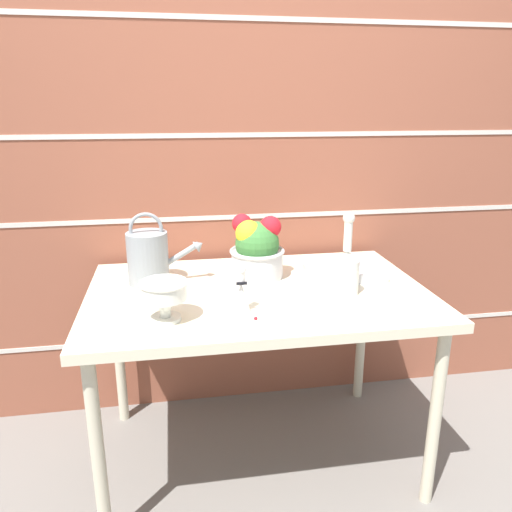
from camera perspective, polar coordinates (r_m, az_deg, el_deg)
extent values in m
plane|color=slate|center=(2.26, 0.19, -21.68)|extent=(12.00, 12.00, 0.00)
cube|color=brown|center=(2.27, -1.94, 9.17)|extent=(3.60, 0.08, 2.20)
cube|color=beige|center=(2.45, -1.63, -8.85)|extent=(3.53, 0.00, 0.02)
cube|color=beige|center=(2.26, -1.75, 4.50)|extent=(3.53, 0.00, 0.02)
cube|color=beige|center=(2.21, -1.84, 13.66)|extent=(3.53, 0.00, 0.02)
cube|color=beige|center=(2.23, -1.96, 25.56)|extent=(3.53, 0.00, 0.02)
cube|color=beige|center=(1.89, 0.21, -4.37)|extent=(1.26, 0.82, 0.04)
cylinder|color=beige|center=(1.76, -17.61, -20.89)|extent=(0.04, 0.04, 0.70)
cylinder|color=beige|center=(1.95, 19.77, -17.06)|extent=(0.04, 0.04, 0.70)
cylinder|color=beige|center=(2.35, -15.43, -10.35)|extent=(0.04, 0.04, 0.70)
cylinder|color=beige|center=(2.50, 11.97, -8.44)|extent=(0.04, 0.04, 0.70)
cylinder|color=gray|center=(1.96, -12.25, -0.24)|extent=(0.16, 0.16, 0.20)
cylinder|color=gray|center=(1.96, -8.44, 0.24)|extent=(0.14, 0.02, 0.09)
cone|color=gray|center=(1.95, -6.50, 1.26)|extent=(0.05, 0.05, 0.06)
torus|color=gray|center=(1.93, -12.47, 3.04)|extent=(0.13, 0.01, 0.13)
cylinder|color=silver|center=(1.65, -10.29, -7.01)|extent=(0.10, 0.10, 0.01)
cylinder|color=silver|center=(1.64, -10.36, -5.82)|extent=(0.04, 0.04, 0.06)
sphere|color=silver|center=(1.64, -10.37, -5.72)|extent=(0.04, 0.04, 0.04)
cylinder|color=silver|center=(1.62, -10.47, -3.93)|extent=(0.15, 0.15, 0.05)
torus|color=silver|center=(1.61, -10.52, -3.04)|extent=(0.16, 0.16, 0.01)
cylinder|color=#BCBCC1|center=(2.00, 0.13, -0.90)|extent=(0.21, 0.21, 0.11)
torus|color=#BCBCC1|center=(1.99, 0.13, 0.58)|extent=(0.22, 0.22, 0.01)
sphere|color=#387033|center=(1.98, 0.13, 1.44)|extent=(0.18, 0.18, 0.18)
sphere|color=yellow|center=(1.95, -0.86, 2.62)|extent=(0.10, 0.10, 0.10)
sphere|color=red|center=(1.97, -1.62, 3.73)|extent=(0.08, 0.08, 0.08)
sphere|color=red|center=(1.96, 1.65, 3.35)|extent=(0.09, 0.09, 0.09)
cylinder|color=silver|center=(1.85, 10.21, -2.34)|extent=(0.10, 0.10, 0.13)
cone|color=silver|center=(1.83, 10.35, 0.08)|extent=(0.10, 0.10, 0.03)
cylinder|color=silver|center=(1.81, 10.46, 2.21)|extent=(0.03, 0.03, 0.11)
sphere|color=silver|center=(1.79, 10.58, 4.30)|extent=(0.04, 0.04, 0.04)
cone|color=white|center=(1.67, -1.72, -4.66)|extent=(0.06, 0.06, 0.11)
cylinder|color=white|center=(1.64, -1.74, -2.23)|extent=(0.03, 0.03, 0.04)
sphere|color=white|center=(1.63, -1.75, -1.60)|extent=(0.04, 0.04, 0.04)
cube|color=black|center=(1.63, -1.65, -3.15)|extent=(0.04, 0.01, 0.01)
cube|color=#B7B7BC|center=(2.04, 10.04, -2.27)|extent=(0.29, 0.18, 0.01)
cube|color=#B7B7BC|center=(1.96, 10.93, -2.69)|extent=(0.29, 0.01, 0.04)
cube|color=#B7B7BC|center=(2.12, 9.26, -1.06)|extent=(0.29, 0.01, 0.04)
cube|color=#B7B7BC|center=(2.00, 6.07, -2.09)|extent=(0.01, 0.18, 0.04)
cube|color=#B7B7BC|center=(2.09, 13.87, -1.60)|extent=(0.01, 0.18, 0.04)
sphere|color=red|center=(1.63, -0.04, -7.15)|extent=(0.01, 0.01, 0.01)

